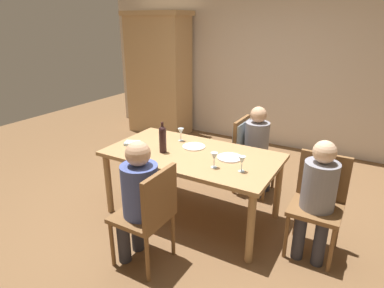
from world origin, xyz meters
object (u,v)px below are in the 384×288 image
(dinner_plate_host, at_px, (194,147))
(chair_near, at_px, (150,211))
(wine_bottle_tall_green, at_px, (163,138))
(chair_far_right, at_px, (247,145))
(wine_glass_near_right, at_px, (181,132))
(wine_glass_near_left, at_px, (242,161))
(person_man_guest, at_px, (258,144))
(dinner_plate_guest_left, at_px, (230,158))
(dining_table, at_px, (192,160))
(wine_glass_centre, at_px, (214,157))
(chair_right_end, at_px, (319,197))
(person_woman_host, at_px, (318,192))
(armoire_cabinet, at_px, (159,74))
(person_man_bearded, at_px, (138,195))

(dinner_plate_host, bearing_deg, chair_near, -81.45)
(wine_bottle_tall_green, height_order, dinner_plate_host, wine_bottle_tall_green)
(chair_far_right, distance_m, wine_glass_near_right, 0.87)
(wine_bottle_tall_green, relative_size, wine_glass_near_left, 2.19)
(person_man_guest, bearing_deg, dinner_plate_guest_left, -2.28)
(wine_bottle_tall_green, xyz_separation_m, wine_glass_near_right, (-0.02, 0.39, -0.04))
(dining_table, distance_m, wine_glass_centre, 0.45)
(chair_near, height_order, dinner_plate_guest_left, chair_near)
(chair_right_end, xyz_separation_m, wine_bottle_tall_green, (-1.55, -0.22, 0.35))
(person_man_guest, height_order, wine_glass_centre, person_man_guest)
(person_woman_host, height_order, dinner_plate_guest_left, person_woman_host)
(wine_glass_near_left, distance_m, wine_glass_near_right, 1.00)
(wine_bottle_tall_green, height_order, wine_glass_centre, wine_bottle_tall_green)
(person_woman_host, bearing_deg, dinner_plate_host, -7.67)
(dinner_plate_guest_left, bearing_deg, chair_right_end, 1.16)
(person_man_guest, bearing_deg, wine_glass_centre, -3.80)
(person_man_guest, height_order, wine_glass_near_left, person_man_guest)
(chair_near, xyz_separation_m, wine_glass_centre, (0.27, 0.66, 0.31))
(dinner_plate_host, bearing_deg, person_man_guest, 55.11)
(chair_right_end, xyz_separation_m, wine_glass_near_right, (-1.57, 0.17, 0.31))
(chair_far_right, relative_size, dinner_plate_guest_left, 3.61)
(person_woman_host, relative_size, wine_glass_centre, 7.42)
(chair_near, xyz_separation_m, wine_bottle_tall_green, (-0.36, 0.73, 0.35))
(wine_glass_centre, bearing_deg, chair_right_end, 17.66)
(wine_glass_near_right, distance_m, dinner_plate_host, 0.27)
(dining_table, distance_m, chair_right_end, 1.28)
(chair_far_right, bearing_deg, person_woman_host, 48.28)
(person_man_guest, bearing_deg, chair_far_right, -90.00)
(person_woman_host, bearing_deg, chair_right_end, -90.00)
(chair_right_end, bearing_deg, person_man_guest, -42.48)
(chair_right_end, relative_size, dinner_plate_host, 3.70)
(dining_table, distance_m, person_woman_host, 1.27)
(chair_near, distance_m, dinner_plate_host, 1.05)
(wine_glass_centre, height_order, wine_glass_near_right, same)
(chair_far_right, relative_size, wine_bottle_tall_green, 2.82)
(chair_far_right, bearing_deg, dining_table, -17.88)
(wine_bottle_tall_green, xyz_separation_m, wine_glass_centre, (0.63, -0.08, -0.04))
(chair_near, relative_size, wine_glass_centre, 6.17)
(wine_glass_near_right, bearing_deg, dinner_plate_guest_left, -15.25)
(wine_glass_near_left, xyz_separation_m, dinner_plate_guest_left, (-0.22, 0.23, -0.10))
(dinner_plate_host, bearing_deg, chair_right_end, -2.88)
(wine_glass_centre, xyz_separation_m, wine_glass_near_right, (-0.65, 0.46, 0.00))
(dining_table, xyz_separation_m, chair_right_end, (1.27, 0.09, -0.12))
(armoire_cabinet, relative_size, wine_glass_centre, 14.63)
(dining_table, xyz_separation_m, chair_far_right, (0.28, 0.86, -0.06))
(dinner_plate_guest_left, bearing_deg, wine_glass_near_left, -46.32)
(wine_glass_near_left, bearing_deg, dinner_plate_host, 155.29)
(wine_glass_near_left, bearing_deg, chair_far_right, 108.18)
(person_woman_host, bearing_deg, dinner_plate_guest_left, -6.19)
(armoire_cabinet, height_order, person_man_bearded, armoire_cabinet)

